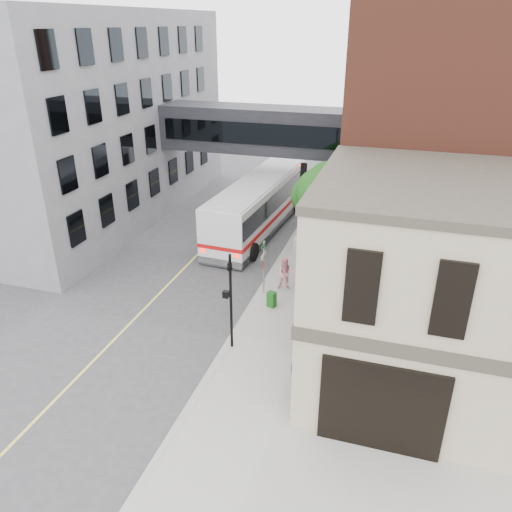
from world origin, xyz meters
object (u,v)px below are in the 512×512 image
Objects in this scene: pedestrian_c at (310,233)px; sandwich_board at (297,362)px; bus at (259,203)px; pedestrian_b at (286,274)px; newspaper_box at (272,299)px; pedestrian_a at (310,282)px.

sandwich_board is at bearing -60.65° from pedestrian_c.
bus is 15.99m from sandwich_board.
pedestrian_b is 1.00× the size of pedestrian_c.
bus is 8.94m from pedestrian_b.
newspaper_box is 5.35m from sandwich_board.
sandwich_board reaches higher than newspaper_box.
pedestrian_b reaches higher than pedestrian_c.
pedestrian_c is 2.25× the size of newspaper_box.
sandwich_board is at bearing -84.25° from pedestrian_b.
pedestrian_a is at bearing 77.99° from sandwich_board.
bus is 12.53× the size of sandwich_board.
pedestrian_a is 1.91× the size of newspaper_box.
newspaper_box is at bearing -72.26° from pedestrian_c.
pedestrian_a is 6.55m from sandwich_board.
bus is at bearing 93.69° from sandwich_board.
pedestrian_c reaches higher than sandwich_board.
pedestrian_a is 6.34m from pedestrian_c.
bus is at bearing 127.32° from newspaper_box.
pedestrian_a reaches higher than sandwich_board.
bus is at bearing 173.74° from pedestrian_c.
sandwich_board is (2.16, -6.75, -0.38)m from pedestrian_b.
pedestrian_a is at bearing -58.20° from pedestrian_c.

